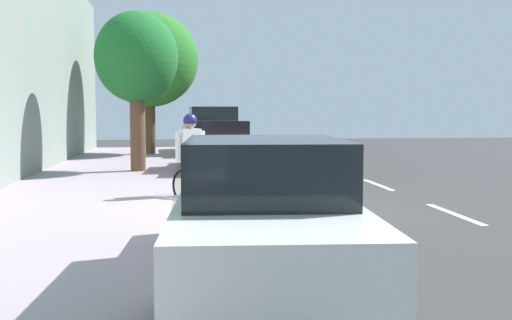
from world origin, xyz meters
TOP-DOWN VIEW (x-y plane):
  - ground at (0.00, 0.00)m, footprint 54.70×54.70m
  - sidewalk at (3.67, 0.00)m, footprint 3.67×34.19m
  - curb_edge at (1.76, 0.00)m, footprint 0.16×34.19m
  - lane_stripe_centre at (-3.07, -1.29)m, footprint 0.14×31.60m
  - lane_stripe_bike_edge at (0.29, 0.00)m, footprint 0.12×34.19m
  - parked_pickup_tan_nearest at (0.54, -13.20)m, footprint 2.26×5.40m
  - parked_sedan_red_second at (0.55, -6.56)m, footprint 2.01×4.49m
  - parked_sedan_white_mid at (0.81, 4.70)m, footprint 2.05×4.50m
  - bicycle_at_curb at (1.30, -0.60)m, footprint 1.14×1.33m
  - cyclist_with_backpack at (1.50, -1.07)m, footprint 0.58×0.51m
  - street_tree_near_cyclist at (2.87, -12.78)m, footprint 3.71×3.71m
  - street_tree_mid_block at (2.87, -6.18)m, footprint 2.27×2.27m

SIDE VIEW (x-z plane):
  - ground at x=0.00m, z-range 0.00..0.00m
  - lane_stripe_centre at x=-3.07m, z-range 0.00..0.01m
  - lane_stripe_bike_edge at x=0.29m, z-range 0.00..0.01m
  - sidewalk at x=3.67m, z-range 0.00..0.14m
  - curb_edge at x=1.76m, z-range 0.00..0.14m
  - bicycle_at_curb at x=1.30m, z-range 0.00..0.72m
  - parked_sedan_red_second at x=0.55m, z-range -0.01..1.51m
  - parked_sedan_white_mid at x=0.81m, z-range -0.01..1.51m
  - parked_pickup_tan_nearest at x=0.54m, z-range -0.07..1.88m
  - cyclist_with_backpack at x=1.50m, z-range 0.20..1.94m
  - street_tree_mid_block at x=2.87m, z-range 1.02..5.38m
  - street_tree_near_cyclist at x=2.87m, z-range 1.02..6.40m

